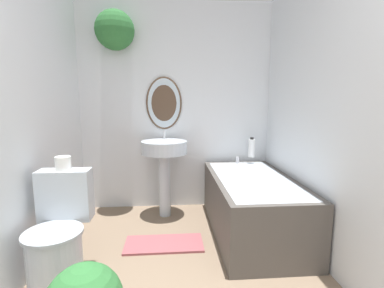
% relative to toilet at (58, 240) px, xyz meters
% --- Properties ---
extents(wall_back, '(2.33, 0.42, 2.40)m').
position_rel_toilet_xyz_m(wall_back, '(0.73, 1.44, 1.03)').
color(wall_back, silver).
rests_on(wall_back, ground_plane).
extents(wall_left, '(0.06, 2.99, 2.40)m').
position_rel_toilet_xyz_m(wall_left, '(-0.28, 0.00, 0.87)').
color(wall_left, silver).
rests_on(wall_left, ground_plane).
extents(wall_right, '(0.06, 2.99, 2.40)m').
position_rel_toilet_xyz_m(wall_right, '(1.99, 0.00, 0.87)').
color(wall_right, silver).
rests_on(wall_right, ground_plane).
extents(toilet, '(0.38, 0.53, 0.78)m').
position_rel_toilet_xyz_m(toilet, '(0.00, 0.00, 0.00)').
color(toilet, silver).
rests_on(toilet, ground_plane).
extents(pedestal_sink, '(0.50, 0.50, 0.95)m').
position_rel_toilet_xyz_m(pedestal_sink, '(0.71, 1.15, 0.34)').
color(pedestal_sink, silver).
rests_on(pedestal_sink, ground_plane).
extents(bathtub, '(0.75, 1.45, 0.63)m').
position_rel_toilet_xyz_m(bathtub, '(1.57, 0.67, -0.04)').
color(bathtub, '#4C4742').
rests_on(bathtub, ground_plane).
extents(shampoo_bottle, '(0.08, 0.08, 0.23)m').
position_rel_toilet_xyz_m(shampoo_bottle, '(1.73, 1.28, 0.41)').
color(shampoo_bottle, white).
rests_on(shampoo_bottle, bathtub).
extents(bath_mat, '(0.70, 0.32, 0.02)m').
position_rel_toilet_xyz_m(bath_mat, '(0.71, 0.48, -0.32)').
color(bath_mat, '#934C51').
rests_on(bath_mat, ground_plane).
extents(toilet_paper_roll, '(0.11, 0.11, 0.10)m').
position_rel_toilet_xyz_m(toilet_paper_roll, '(0.00, 0.18, 0.50)').
color(toilet_paper_roll, white).
rests_on(toilet_paper_roll, toilet).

